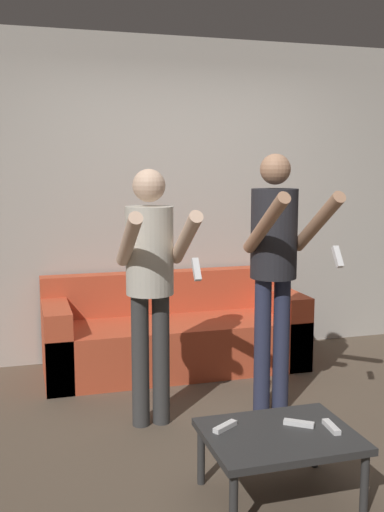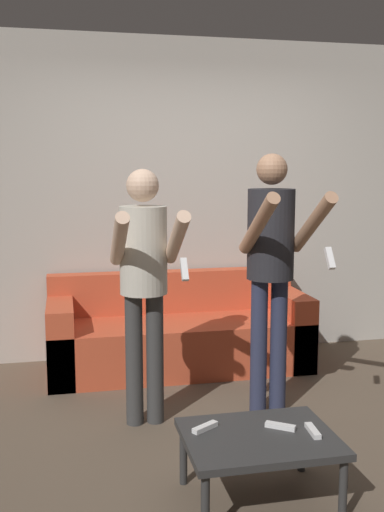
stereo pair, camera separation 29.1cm
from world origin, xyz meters
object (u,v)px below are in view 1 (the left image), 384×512
Objects in this scene: person_standing_right at (275,255)px; coffee_table at (279,440)px; couch at (174,335)px; remote_mid at (299,423)px; remote_near at (331,427)px; person_standing_left at (150,271)px; remote_far at (225,427)px.

coffee_table is at bearing -111.97° from person_standing_right.
couch is at bearing 111.54° from person_standing_right.
person_standing_right is 1.23m from remote_mid.
person_standing_right is 11.22× the size of remote_near.
remote_mid is (0.54, -0.97, -0.63)m from person_standing_left.
coffee_table is 0.14m from remote_mid.
remote_far is (-0.24, -1.95, 0.09)m from couch.
person_standing_right reaches higher than remote_near.
person_standing_left is 2.21× the size of coffee_table.
remote_mid is 0.98× the size of remote_far.
person_standing_left is 11.07× the size of remote_far.
coffee_table is 5.00× the size of remote_far.
couch reaches higher than coffee_table.
remote_mid is at bearing -10.17° from remote_far.
person_standing_right is 2.34× the size of coffee_table.
couch is 2.06m from coffee_table.
person_standing_left is 11.28× the size of remote_mid.
person_standing_left reaches higher than remote_mid.
couch is 1.33m from person_standing_left.
person_standing_left reaches higher than coffee_table.
remote_mid is (-0.14, 0.08, 0.00)m from remote_near.
remote_mid is at bearing -106.38° from person_standing_right.
remote_far is (-0.50, 0.15, 0.00)m from remote_near.
person_standing_left is 1.28m from remote_mid.
coffee_table is at bearing -159.85° from remote_mid.
coffee_table is at bearing -89.87° from couch.
remote_near is (0.26, -2.09, 0.09)m from couch.
coffee_table is 4.78× the size of remote_near.
coffee_table is 5.10× the size of remote_mid.
coffee_table is at bearing -67.69° from person_standing_left.
coffee_table is at bearing -24.68° from remote_far.
couch is 1.38m from person_standing_right.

